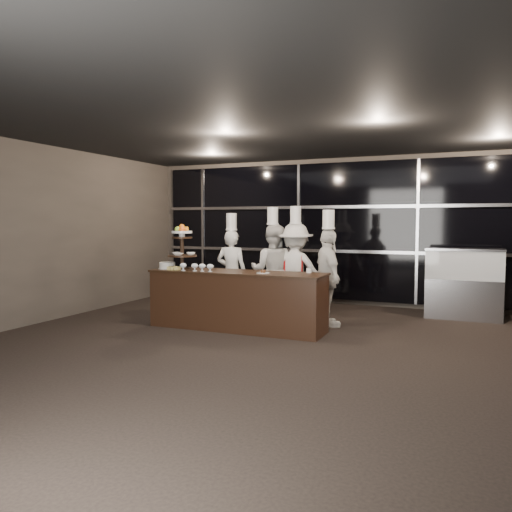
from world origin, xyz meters
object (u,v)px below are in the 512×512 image
at_px(layer_cake, 167,266).
at_px(display_case, 464,280).
at_px(chef_b, 273,270).
at_px(chef_d, 328,277).
at_px(display_stand, 182,244).
at_px(chef_a, 232,271).
at_px(chef_c, 295,270).
at_px(buffet_counter, 237,300).

distance_m(layer_cake, display_case, 5.15).
height_order(layer_cake, chef_b, chef_b).
bearing_deg(chef_d, layer_cake, -162.11).
relative_size(display_stand, display_case, 0.58).
distance_m(display_stand, chef_a, 1.22).
bearing_deg(chef_b, chef_c, 9.53).
xyz_separation_m(display_case, chef_c, (-2.73, -1.12, 0.16)).
height_order(display_stand, display_case, display_stand).
distance_m(buffet_counter, chef_a, 1.22).
xyz_separation_m(chef_b, chef_c, (0.40, 0.07, 0.00)).
xyz_separation_m(layer_cake, chef_d, (2.53, 0.82, -0.16)).
bearing_deg(chef_a, chef_c, 11.05).
height_order(buffet_counter, chef_c, chef_c).
relative_size(buffet_counter, chef_a, 1.53).
bearing_deg(chef_a, buffet_counter, -59.97).
bearing_deg(display_case, buffet_counter, -144.45).
relative_size(buffet_counter, layer_cake, 9.47).
distance_m(buffet_counter, layer_cake, 1.36).
relative_size(display_case, chef_d, 0.68).
xyz_separation_m(buffet_counter, display_stand, (-1.00, -0.00, 0.87)).
distance_m(buffet_counter, display_stand, 1.33).
height_order(chef_a, chef_d, chef_d).
bearing_deg(chef_d, chef_c, 146.78).
relative_size(buffet_counter, display_case, 2.22).
bearing_deg(chef_d, display_stand, -161.34).
xyz_separation_m(chef_c, chef_d, (0.71, -0.47, -0.03)).
relative_size(buffet_counter, chef_c, 1.44).
xyz_separation_m(buffet_counter, chef_a, (-0.58, 1.01, 0.34)).
height_order(buffet_counter, chef_d, chef_d).
bearing_deg(display_stand, buffet_counter, 0.01).
height_order(display_case, chef_a, chef_a).
xyz_separation_m(display_stand, chef_c, (1.55, 1.23, -0.49)).
bearing_deg(layer_cake, display_case, 27.82).
xyz_separation_m(display_stand, chef_b, (1.15, 1.17, -0.50)).
bearing_deg(buffet_counter, chef_a, 120.03).
height_order(buffet_counter, chef_b, chef_b).
bearing_deg(buffet_counter, chef_c, 65.82).
distance_m(buffet_counter, display_case, 4.05).
height_order(layer_cake, chef_a, chef_a).
bearing_deg(chef_c, chef_a, -168.95).
height_order(layer_cake, display_case, display_case).
height_order(layer_cake, chef_d, chef_d).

